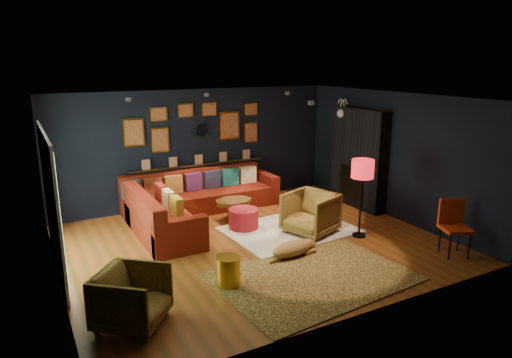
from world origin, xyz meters
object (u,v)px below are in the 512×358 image
floor_lamp (362,173)px  armchair_left (132,295)px  coffee_table (234,204)px  armchair_right (310,211)px  orange_chair (454,222)px  sectional (187,204)px  gold_stool (228,271)px  pouf (243,218)px  dog (292,246)px

floor_lamp → armchair_left: bearing=-167.7°
coffee_table → armchair_left: (-2.76, -2.89, 0.05)m
armchair_right → floor_lamp: size_ratio=0.60×
armchair_left → armchair_right: bearing=-28.2°
orange_chair → floor_lamp: 1.74m
sectional → armchair_right: size_ratio=3.87×
gold_stool → floor_lamp: 3.19m
armchair_left → pouf: bearing=-9.9°
sectional → dog: (0.92, -2.61, -0.13)m
sectional → pouf: sectional is taller
armchair_left → gold_stool: bearing=-36.4°
orange_chair → dog: bearing=177.3°
armchair_left → dog: size_ratio=0.74×
floor_lamp → armchair_right: bearing=142.4°
orange_chair → gold_stool: bearing=-168.5°
dog → floor_lamp: bearing=-1.3°
coffee_table → armchair_right: bearing=-54.7°
floor_lamp → dog: size_ratio=1.35×
sectional → dog: sectional is taller
sectional → floor_lamp: size_ratio=2.31×
sectional → dog: bearing=-70.5°
armchair_right → dog: 1.17m
armchair_left → dog: armchair_left is taller
pouf → floor_lamp: floor_lamp is taller
pouf → floor_lamp: size_ratio=0.39×
pouf → orange_chair: 3.78m
coffee_table → dog: bearing=-87.4°
floor_lamp → dog: (-1.59, -0.18, -1.04)m
sectional → orange_chair: orange_chair is taller
sectional → gold_stool: (-0.45, -3.02, -0.10)m
pouf → orange_chair: size_ratio=0.61×
pouf → armchair_left: bearing=-139.3°
gold_stool → dog: size_ratio=0.41×
coffee_table → gold_stool: (-1.28, -2.52, -0.13)m
orange_chair → armchair_right: bearing=152.6°
pouf → armchair_left: (-2.70, -2.33, 0.18)m
sectional → armchair_left: size_ratio=4.23×
sectional → dog: 2.77m
gold_stool → armchair_right: bearing=27.3°
armchair_right → gold_stool: (-2.25, -1.16, -0.22)m
sectional → coffee_table: size_ratio=4.06×
pouf → gold_stool: size_ratio=1.30×
sectional → gold_stool: bearing=-98.5°
sectional → orange_chair: (3.40, -3.77, 0.24)m
pouf → dog: bearing=-84.3°
armchair_left → floor_lamp: bearing=-38.3°
pouf → floor_lamp: 2.43m
sectional → floor_lamp: (2.52, -2.43, 0.91)m
orange_chair → floor_lamp: size_ratio=0.64×
sectional → armchair_right: (1.79, -1.87, 0.12)m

